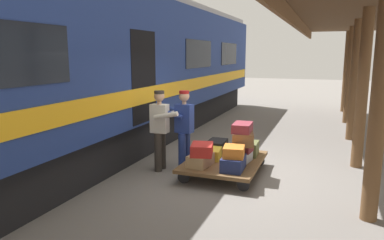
% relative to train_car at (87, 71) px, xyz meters
% --- Properties ---
extents(ground_plane, '(60.00, 60.00, 0.00)m').
position_rel_train_car_xyz_m(ground_plane, '(-3.63, -0.00, -2.06)').
color(ground_plane, slate).
extents(platform_canopy, '(3.20, 20.13, 3.56)m').
position_rel_train_car_xyz_m(platform_canopy, '(-5.91, -0.00, 1.18)').
color(platform_canopy, brown).
rests_on(platform_canopy, ground_plane).
extents(train_car, '(3.02, 20.59, 4.00)m').
position_rel_train_car_xyz_m(train_car, '(0.00, 0.00, 0.00)').
color(train_car, navy).
rests_on(train_car, ground_plane).
extents(luggage_cart, '(1.46, 2.00, 0.30)m').
position_rel_train_car_xyz_m(luggage_cart, '(-3.37, 0.12, -1.80)').
color(luggage_cart, brown).
rests_on(luggage_cart, ground_plane).
extents(suitcase_gray_aluminum, '(0.44, 0.53, 0.21)m').
position_rel_train_car_xyz_m(suitcase_gray_aluminum, '(-3.70, 0.12, -1.66)').
color(suitcase_gray_aluminum, '#9EA0A5').
rests_on(suitcase_gray_aluminum, luggage_cart).
extents(suitcase_olive_duffel, '(0.53, 0.55, 0.28)m').
position_rel_train_car_xyz_m(suitcase_olive_duffel, '(-3.70, -0.43, -1.62)').
color(suitcase_olive_duffel, brown).
rests_on(suitcase_olive_duffel, luggage_cart).
extents(suitcase_tan_vintage, '(0.43, 0.60, 0.23)m').
position_rel_train_car_xyz_m(suitcase_tan_vintage, '(-3.05, 0.67, -1.64)').
color(suitcase_tan_vintage, tan).
rests_on(suitcase_tan_vintage, luggage_cart).
extents(suitcase_black_hardshell, '(0.38, 0.59, 0.26)m').
position_rel_train_car_xyz_m(suitcase_black_hardshell, '(-3.05, -0.43, -1.63)').
color(suitcase_black_hardshell, black).
rests_on(suitcase_black_hardshell, luggage_cart).
extents(suitcase_navy_fabric, '(0.42, 0.64, 0.25)m').
position_rel_train_car_xyz_m(suitcase_navy_fabric, '(-3.70, 0.67, -1.63)').
color(suitcase_navy_fabric, navy).
rests_on(suitcase_navy_fabric, luggage_cart).
extents(suitcase_yellow_case, '(0.54, 0.60, 0.21)m').
position_rel_train_car_xyz_m(suitcase_yellow_case, '(-3.05, 0.12, -1.65)').
color(suitcase_yellow_case, gold).
rests_on(suitcase_yellow_case, luggage_cart).
extents(suitcase_red_plastic, '(0.52, 0.60, 0.22)m').
position_rel_train_car_xyz_m(suitcase_red_plastic, '(-3.08, 0.69, -1.42)').
color(suitcase_red_plastic, '#AD231E').
rests_on(suitcase_red_plastic, suitcase_tan_vintage).
extents(suitcase_maroon_trunk, '(0.44, 0.41, 0.15)m').
position_rel_train_car_xyz_m(suitcase_maroon_trunk, '(-3.73, 0.09, -1.48)').
color(suitcase_maroon_trunk, maroon).
rests_on(suitcase_maroon_trunk, suitcase_gray_aluminum).
extents(suitcase_brown_leather, '(0.54, 0.64, 0.25)m').
position_rel_train_car_xyz_m(suitcase_brown_leather, '(-3.75, 0.11, -1.28)').
color(suitcase_brown_leather, brown).
rests_on(suitcase_brown_leather, suitcase_maroon_trunk).
extents(suitcase_orange_carryall, '(0.45, 0.51, 0.20)m').
position_rel_train_car_xyz_m(suitcase_orange_carryall, '(-3.71, 0.67, -1.41)').
color(suitcase_orange_carryall, '#CC6B23').
rests_on(suitcase_orange_carryall, suitcase_navy_fabric).
extents(suitcase_burgundy_valise, '(0.38, 0.58, 0.18)m').
position_rel_train_car_xyz_m(suitcase_burgundy_valise, '(-3.73, 0.08, -1.06)').
color(suitcase_burgundy_valise, maroon).
rests_on(suitcase_burgundy_valise, suitcase_brown_leather).
extents(porter_in_overalls, '(0.70, 0.48, 1.70)m').
position_rel_train_car_xyz_m(porter_in_overalls, '(-2.48, 0.14, -1.14)').
color(porter_in_overalls, navy).
rests_on(porter_in_overalls, ground_plane).
extents(porter_by_door, '(0.66, 0.42, 1.70)m').
position_rel_train_car_xyz_m(porter_by_door, '(-2.04, 0.34, -1.14)').
color(porter_by_door, '#332D28').
rests_on(porter_by_door, ground_plane).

